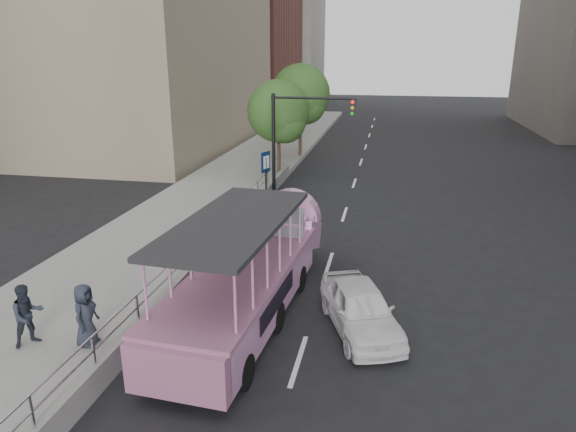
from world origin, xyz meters
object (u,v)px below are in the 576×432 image
pedestrian_mid (27,315)px  traffic_signal (297,129)px  car (360,308)px  street_tree_near (280,114)px  parking_sign (266,175)px  duck_boat (253,271)px  street_tree_far (302,96)px  pedestrian_far (85,315)px

pedestrian_mid → traffic_signal: 16.14m
car → street_tree_near: size_ratio=0.66×
pedestrian_mid → parking_sign: 12.83m
duck_boat → parking_sign: 9.28m
parking_sign → street_tree_near: (-0.73, 6.46, 2.03)m
street_tree_near → street_tree_far: size_ratio=0.89×
pedestrian_far → traffic_signal: (2.38, 15.25, 2.41)m
car → street_tree_far: street_tree_far is taller
pedestrian_mid → pedestrian_far: (1.37, 0.26, 0.01)m
pedestrian_far → street_tree_far: 24.90m
pedestrian_far → street_tree_near: street_tree_near is taller
pedestrian_mid → duck_boat: bearing=-19.4°
parking_sign → street_tree_near: bearing=96.4°
pedestrian_mid → car: bearing=-36.0°
parking_sign → traffic_signal: (0.87, 3.03, 1.71)m
street_tree_near → street_tree_far: bearing=88.1°
pedestrian_far → street_tree_far: size_ratio=0.24×
pedestrian_mid → street_tree_far: (2.35, 24.94, 3.22)m
pedestrian_mid → street_tree_near: (2.15, 18.94, 2.74)m
pedestrian_mid → street_tree_near: 19.25m
duck_boat → street_tree_near: bearing=99.3°
car → street_tree_far: size_ratio=0.59×
traffic_signal → street_tree_near: (-1.60, 3.43, 0.32)m
duck_boat → traffic_signal: (-0.94, 12.11, 2.34)m
duck_boat → pedestrian_mid: bearing=-144.0°
duck_boat → street_tree_far: bearing=96.2°
pedestrian_mid → pedestrian_far: bearing=-44.6°
car → pedestrian_mid: size_ratio=2.42×
car → duck_boat: bearing=147.1°
pedestrian_far → street_tree_near: size_ratio=0.28×
street_tree_near → traffic_signal: bearing=-65.0°
street_tree_far → street_tree_near: bearing=-91.9°
pedestrian_mid → street_tree_near: bearing=28.1°
pedestrian_far → street_tree_near: (0.78, 18.67, 2.73)m
pedestrian_mid → parking_sign: parking_sign is taller
duck_boat → traffic_signal: 12.37m
duck_boat → street_tree_far: size_ratio=1.48×
parking_sign → traffic_signal: size_ratio=0.55×
traffic_signal → street_tree_far: bearing=98.4°
duck_boat → car: bearing=-11.7°
car → parking_sign: (-4.92, 9.72, 1.14)m
pedestrian_far → parking_sign: 12.33m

